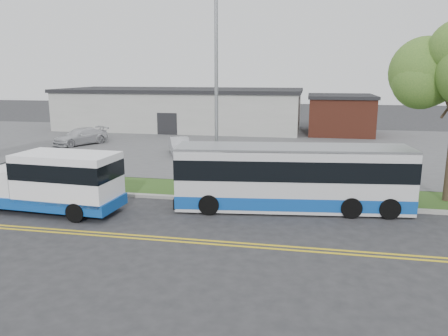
% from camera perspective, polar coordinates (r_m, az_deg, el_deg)
% --- Properties ---
extents(ground, '(140.00, 140.00, 0.00)m').
position_cam_1_polar(ground, '(20.76, -10.75, -4.63)').
color(ground, '#28282B').
rests_on(ground, ground).
extents(lane_line_north, '(70.00, 0.12, 0.01)m').
position_cam_1_polar(lane_line_north, '(17.43, -15.44, -8.17)').
color(lane_line_north, gold).
rests_on(lane_line_north, ground).
extents(lane_line_south, '(70.00, 0.12, 0.01)m').
position_cam_1_polar(lane_line_south, '(17.18, -15.89, -8.50)').
color(lane_line_south, gold).
rests_on(lane_line_south, ground).
extents(curb, '(80.00, 0.30, 0.15)m').
position_cam_1_polar(curb, '(21.72, -9.69, -3.62)').
color(curb, '#9E9B93').
rests_on(curb, ground).
extents(verge, '(80.00, 3.30, 0.10)m').
position_cam_1_polar(verge, '(23.35, -8.14, -2.50)').
color(verge, '#314C19').
rests_on(verge, ground).
extents(parking_lot, '(80.00, 25.00, 0.10)m').
position_cam_1_polar(parking_lot, '(36.67, -0.94, 3.02)').
color(parking_lot, '#4C4C4F').
rests_on(parking_lot, ground).
extents(commercial_building, '(25.40, 10.40, 4.35)m').
position_cam_1_polar(commercial_building, '(47.52, -5.57, 7.68)').
color(commercial_building, '#9E9E99').
rests_on(commercial_building, ground).
extents(brick_wing, '(6.30, 7.30, 3.90)m').
position_cam_1_polar(brick_wing, '(44.68, 14.93, 6.75)').
color(brick_wing, brown).
rests_on(brick_wing, ground).
extents(streetlight_near, '(0.35, 1.53, 9.50)m').
position_cam_1_polar(streetlight_near, '(21.62, -1.05, 10.35)').
color(streetlight_near, gray).
rests_on(streetlight_near, verge).
extents(shuttle_bus, '(6.99, 2.68, 2.63)m').
position_cam_1_polar(shuttle_bus, '(20.33, -21.27, -1.52)').
color(shuttle_bus, '#0E449D').
rests_on(shuttle_bus, ground).
extents(transit_bus, '(10.45, 3.54, 2.84)m').
position_cam_1_polar(transit_bus, '(19.54, 8.88, -1.25)').
color(transit_bus, silver).
rests_on(transit_bus, ground).
extents(parked_car_a, '(2.76, 4.06, 1.27)m').
position_cam_1_polar(parked_car_a, '(32.16, -5.81, 2.87)').
color(parked_car_a, '#AEAFB5').
rests_on(parked_car_a, parking_lot).
extents(parked_car_b, '(3.91, 5.05, 1.36)m').
position_cam_1_polar(parked_car_b, '(38.46, -18.24, 3.94)').
color(parked_car_b, silver).
rests_on(parked_car_b, parking_lot).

